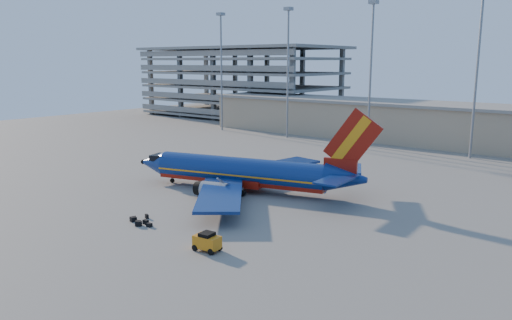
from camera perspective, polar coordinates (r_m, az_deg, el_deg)
The scene contains 7 objects.
ground at distance 63.51m, azimuth -1.80°, elevation -4.36°, with size 220.00×220.00×0.00m, color slate.
terminal_building at distance 109.48m, azimuth 22.57°, elevation 3.67°, with size 122.00×16.00×8.50m.
parking_garage at distance 157.86m, azimuth -1.62°, elevation 9.26°, with size 62.00×32.00×21.40m.
light_mast_row at distance 98.89m, azimuth 18.34°, elevation 10.94°, with size 101.60×1.60×28.65m.
aircraft_main at distance 66.33m, azimuth -1.14°, elevation -1.46°, with size 33.73×32.01×11.66m.
baggage_tug at distance 46.26m, azimuth -5.62°, elevation -9.24°, with size 2.57×1.71×1.75m.
luggage_pile at distance 55.12m, azimuth -13.12°, elevation -6.83°, with size 3.52×2.85×0.54m.
Camera 1 is at (39.63, -46.63, 17.01)m, focal length 35.00 mm.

